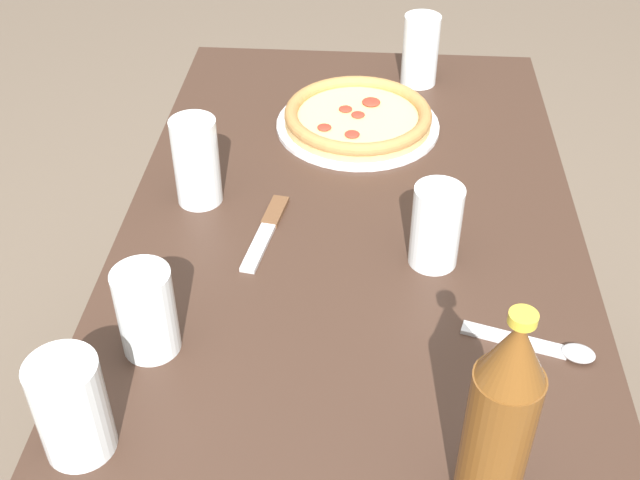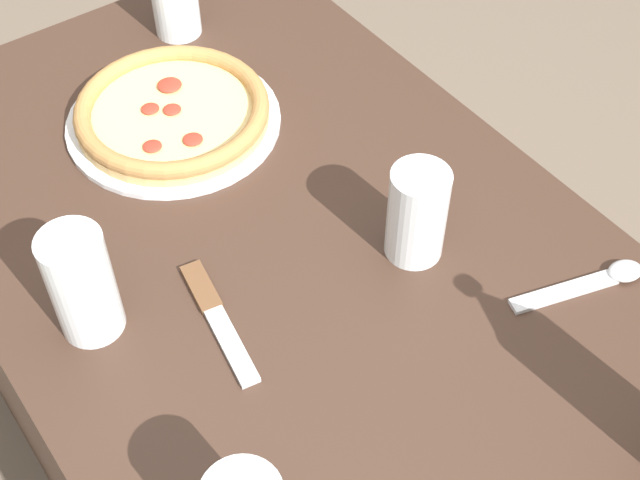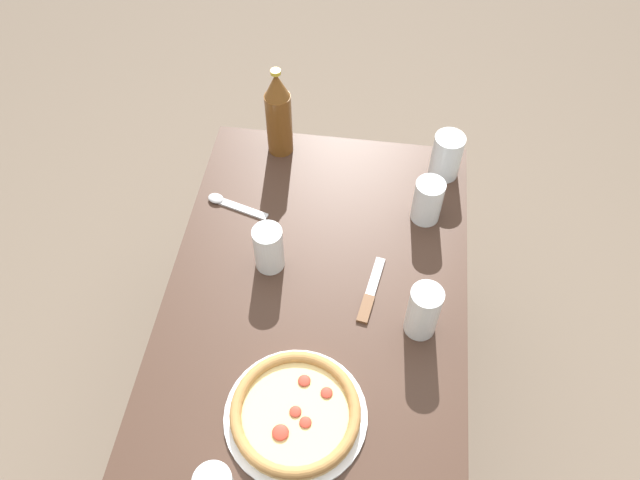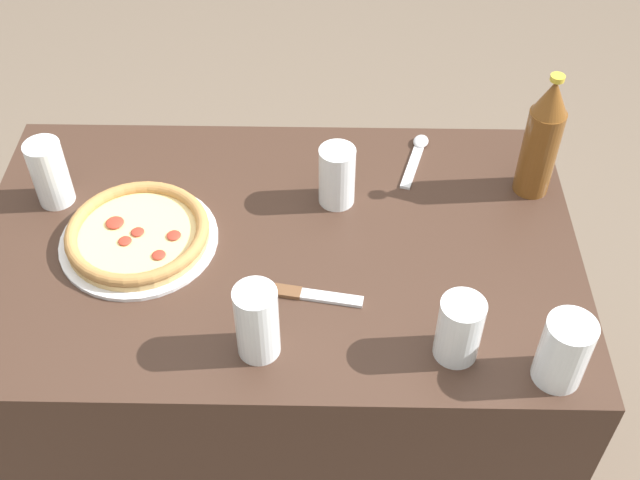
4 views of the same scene
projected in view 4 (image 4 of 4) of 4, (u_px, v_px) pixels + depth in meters
The scene contains 11 objects.
ground_plane at pixel (287, 441), 1.99m from camera, with size 8.00×8.00×0.00m, color #6B5B4C.
table at pixel (282, 357), 1.74m from camera, with size 1.12×0.69×0.71m.
pizza_veggie at pixel (138, 233), 1.47m from camera, with size 0.29×0.29×0.04m.
glass_lemonade at pixel (257, 323), 1.26m from camera, with size 0.07×0.07×0.14m.
glass_orange_juice at pixel (337, 178), 1.52m from camera, with size 0.07×0.07×0.12m.
glass_cola at pixel (51, 176), 1.52m from camera, with size 0.07×0.07×0.14m.
glass_mango_juice at pixel (459, 331), 1.27m from camera, with size 0.07×0.07×0.12m.
glass_water at pixel (563, 353), 1.23m from camera, with size 0.08×0.08×0.13m.
beer_bottle at pixel (542, 138), 1.49m from camera, with size 0.07×0.07×0.26m.
knife at pixel (306, 294), 1.39m from camera, with size 0.18×0.05×0.01m.
spoon at pixel (417, 153), 1.65m from camera, with size 0.07×0.17×0.01m.
Camera 4 is at (-0.10, 1.02, 1.78)m, focal length 45.00 mm.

